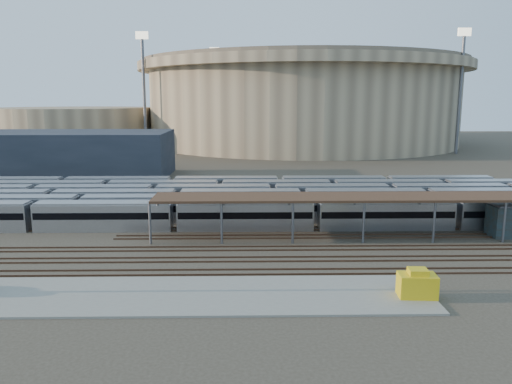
{
  "coord_description": "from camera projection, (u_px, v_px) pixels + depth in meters",
  "views": [
    {
      "loc": [
        3.68,
        -56.87,
        17.28
      ],
      "look_at": [
        4.9,
        12.0,
        4.33
      ],
      "focal_mm": 35.0,
      "sensor_mm": 36.0,
      "label": 1
    }
  ],
  "objects": [
    {
      "name": "secondary_arena",
      "position": [
        75.0,
        127.0,
        184.41
      ],
      "size": [
        56.0,
        56.0,
        14.0
      ],
      "primitive_type": "cylinder",
      "color": "tan",
      "rests_on": "ground"
    },
    {
      "name": "floodlight_3",
      "position": [
        215.0,
        90.0,
        212.24
      ],
      "size": [
        4.0,
        1.0,
        38.4
      ],
      "color": "#5D5C61",
      "rests_on": "ground"
    },
    {
      "name": "subway_trains",
      "position": [
        206.0,
        201.0,
        76.8
      ],
      "size": [
        129.11,
        23.9,
        3.6
      ],
      "color": "silver",
      "rests_on": "ground"
    },
    {
      "name": "floodlight_2",
      "position": [
        460.0,
        87.0,
        154.67
      ],
      "size": [
        4.0,
        1.0,
        38.4
      ],
      "color": "#5D5C61",
      "rests_on": "ground"
    },
    {
      "name": "apron",
      "position": [
        150.0,
        295.0,
        44.16
      ],
      "size": [
        50.0,
        9.0,
        0.2
      ],
      "primitive_type": "cube",
      "color": "gray",
      "rests_on": "ground"
    },
    {
      "name": "inspection_shed",
      "position": [
        393.0,
        198.0,
        62.4
      ],
      "size": [
        60.3,
        6.0,
        5.3
      ],
      "color": "#5D5C61",
      "rests_on": "ground"
    },
    {
      "name": "service_building",
      "position": [
        75.0,
        154.0,
        111.52
      ],
      "size": [
        42.0,
        20.0,
        10.0
      ],
      "primitive_type": "cube",
      "color": "#1E232D",
      "rests_on": "ground"
    },
    {
      "name": "stadium",
      "position": [
        302.0,
        101.0,
        193.97
      ],
      "size": [
        124.0,
        124.0,
        32.5
      ],
      "color": "tan",
      "rests_on": "ground"
    },
    {
      "name": "ground",
      "position": [
        216.0,
        247.0,
        59.01
      ],
      "size": [
        420.0,
        420.0,
        0.0
      ],
      "primitive_type": "plane",
      "color": "#383026",
      "rests_on": "ground"
    },
    {
      "name": "floodlight_0",
      "position": [
        144.0,
        88.0,
        162.76
      ],
      "size": [
        4.0,
        1.0,
        38.4
      ],
      "color": "#5D5C61",
      "rests_on": "ground"
    },
    {
      "name": "empty_tracks",
      "position": [
        214.0,
        259.0,
        54.08
      ],
      "size": [
        170.0,
        9.62,
        0.18
      ],
      "color": "#4C3323",
      "rests_on": "ground"
    },
    {
      "name": "yellow_equipment",
      "position": [
        417.0,
        285.0,
        43.54
      ],
      "size": [
        3.35,
        2.22,
        2.02
      ],
      "primitive_type": "cube",
      "rotation": [
        0.0,
        0.0,
        -0.06
      ],
      "color": "gold",
      "rests_on": "apron"
    }
  ]
}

